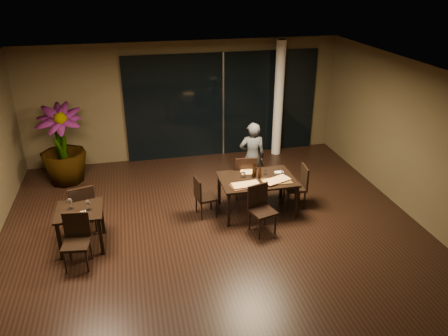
# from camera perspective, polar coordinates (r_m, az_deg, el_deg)

# --- Properties ---
(ground) EXTENTS (8.00, 8.00, 0.00)m
(ground) POSITION_cam_1_polar(r_m,az_deg,el_deg) (8.26, -0.94, -9.12)
(ground) COLOR black
(ground) RESTS_ON ground
(wall_back) EXTENTS (8.00, 0.10, 3.00)m
(wall_back) POSITION_cam_1_polar(r_m,az_deg,el_deg) (11.29, -5.26, 8.73)
(wall_back) COLOR #443A24
(wall_back) RESTS_ON ground
(wall_right) EXTENTS (0.10, 8.00, 3.00)m
(wall_right) POSITION_cam_1_polar(r_m,az_deg,el_deg) (9.17, 24.62, 2.65)
(wall_right) COLOR #443A24
(wall_right) RESTS_ON ground
(ceiling) EXTENTS (8.00, 8.00, 0.04)m
(ceiling) POSITION_cam_1_polar(r_m,az_deg,el_deg) (7.03, -1.12, 11.73)
(ceiling) COLOR silver
(ceiling) RESTS_ON wall_back
(window_panel) EXTENTS (5.00, 0.06, 2.70)m
(window_panel) POSITION_cam_1_polar(r_m,az_deg,el_deg) (11.41, -0.14, 8.23)
(window_panel) COLOR black
(window_panel) RESTS_ON ground
(column) EXTENTS (0.24, 0.24, 3.00)m
(column) POSITION_cam_1_polar(r_m,az_deg,el_deg) (11.46, 7.14, 8.89)
(column) COLOR white
(column) RESTS_ON ground
(main_table) EXTENTS (1.50, 1.00, 0.75)m
(main_table) POSITION_cam_1_polar(r_m,az_deg,el_deg) (8.81, 4.34, -1.80)
(main_table) COLOR black
(main_table) RESTS_ON ground
(side_table) EXTENTS (0.80, 0.80, 0.75)m
(side_table) POSITION_cam_1_polar(r_m,az_deg,el_deg) (8.14, -18.31, -5.95)
(side_table) COLOR black
(side_table) RESTS_ON ground
(chair_main_far) EXTENTS (0.52, 0.52, 1.01)m
(chair_main_far) POSITION_cam_1_polar(r_m,az_deg,el_deg) (9.32, 2.75, -0.94)
(chair_main_far) COLOR black
(chair_main_far) RESTS_ON ground
(chair_main_near) EXTENTS (0.53, 0.53, 0.93)m
(chair_main_near) POSITION_cam_1_polar(r_m,az_deg,el_deg) (8.26, 4.79, -4.99)
(chair_main_near) COLOR black
(chair_main_near) RESTS_ON ground
(chair_main_left) EXTENTS (0.45, 0.45, 0.84)m
(chair_main_left) POSITION_cam_1_polar(r_m,az_deg,el_deg) (8.73, -2.82, -3.53)
(chair_main_left) COLOR black
(chair_main_left) RESTS_ON ground
(chair_main_right) EXTENTS (0.45, 0.45, 0.91)m
(chair_main_right) POSITION_cam_1_polar(r_m,az_deg,el_deg) (9.19, 9.74, -2.09)
(chair_main_right) COLOR black
(chair_main_right) RESTS_ON ground
(chair_side_far) EXTENTS (0.56, 0.56, 1.00)m
(chair_side_far) POSITION_cam_1_polar(r_m,az_deg,el_deg) (8.57, -18.04, -4.78)
(chair_side_far) COLOR black
(chair_side_far) RESTS_ON ground
(chair_side_near) EXTENTS (0.48, 0.48, 0.93)m
(chair_side_near) POSITION_cam_1_polar(r_m,az_deg,el_deg) (7.74, -18.69, -8.58)
(chair_side_near) COLOR black
(chair_side_near) RESTS_ON ground
(diner) EXTENTS (0.57, 0.42, 1.57)m
(diner) POSITION_cam_1_polar(r_m,az_deg,el_deg) (9.68, 3.70, 1.50)
(diner) COLOR #323437
(diner) RESTS_ON ground
(potted_plant) EXTENTS (1.02, 1.02, 1.84)m
(potted_plant) POSITION_cam_1_polar(r_m,az_deg,el_deg) (10.59, -20.44, 2.81)
(potted_plant) COLOR #194818
(potted_plant) RESTS_ON ground
(pizza_board_left) EXTENTS (0.63, 0.39, 0.01)m
(pizza_board_left) POSITION_cam_1_polar(r_m,az_deg,el_deg) (8.47, 2.87, -2.29)
(pizza_board_left) COLOR #422315
(pizza_board_left) RESTS_ON main_table
(pizza_board_right) EXTENTS (0.61, 0.35, 0.01)m
(pizza_board_right) POSITION_cam_1_polar(r_m,az_deg,el_deg) (8.69, 6.88, -1.71)
(pizza_board_right) COLOR #432E15
(pizza_board_right) RESTS_ON main_table
(oblong_pizza_left) EXTENTS (0.54, 0.28, 0.02)m
(oblong_pizza_left) POSITION_cam_1_polar(r_m,az_deg,el_deg) (8.46, 2.87, -2.19)
(oblong_pizza_left) COLOR #680C09
(oblong_pizza_left) RESTS_ON pizza_board_left
(oblong_pizza_right) EXTENTS (0.58, 0.41, 0.02)m
(oblong_pizza_right) POSITION_cam_1_polar(r_m,az_deg,el_deg) (8.68, 6.88, -1.61)
(oblong_pizza_right) COLOR maroon
(oblong_pizza_right) RESTS_ON pizza_board_right
(round_pizza) EXTENTS (0.30, 0.30, 0.01)m
(round_pizza) POSITION_cam_1_polar(r_m,az_deg,el_deg) (9.03, 3.12, -0.49)
(round_pizza) COLOR red
(round_pizza) RESTS_ON main_table
(bottle_a) EXTENTS (0.07, 0.07, 0.31)m
(bottle_a) POSITION_cam_1_polar(r_m,az_deg,el_deg) (8.76, 3.92, -0.28)
(bottle_a) COLOR black
(bottle_a) RESTS_ON main_table
(bottle_b) EXTENTS (0.06, 0.06, 0.29)m
(bottle_b) POSITION_cam_1_polar(r_m,az_deg,el_deg) (8.72, 4.71, -0.51)
(bottle_b) COLOR black
(bottle_b) RESTS_ON main_table
(bottle_c) EXTENTS (0.07, 0.07, 0.30)m
(bottle_c) POSITION_cam_1_polar(r_m,az_deg,el_deg) (8.77, 4.05, -0.27)
(bottle_c) COLOR black
(bottle_c) RESTS_ON main_table
(tumbler_left) EXTENTS (0.08, 0.08, 0.10)m
(tumbler_left) POSITION_cam_1_polar(r_m,az_deg,el_deg) (8.79, 2.56, -0.90)
(tumbler_left) COLOR white
(tumbler_left) RESTS_ON main_table
(tumbler_right) EXTENTS (0.07, 0.07, 0.08)m
(tumbler_right) POSITION_cam_1_polar(r_m,az_deg,el_deg) (8.96, 5.42, -0.56)
(tumbler_right) COLOR white
(tumbler_right) RESTS_ON main_table
(napkin_near) EXTENTS (0.20, 0.14, 0.01)m
(napkin_near) POSITION_cam_1_polar(r_m,az_deg,el_deg) (8.87, 7.59, -1.16)
(napkin_near) COLOR white
(napkin_near) RESTS_ON main_table
(napkin_far) EXTENTS (0.18, 0.11, 0.01)m
(napkin_far) POSITION_cam_1_polar(r_m,az_deg,el_deg) (9.07, 7.19, -0.54)
(napkin_far) COLOR white
(napkin_far) RESTS_ON main_table
(wine_glass_a) EXTENTS (0.09, 0.09, 0.20)m
(wine_glass_a) POSITION_cam_1_polar(r_m,az_deg,el_deg) (8.10, -19.44, -4.45)
(wine_glass_a) COLOR white
(wine_glass_a) RESTS_ON side_table
(wine_glass_b) EXTENTS (0.08, 0.08, 0.19)m
(wine_glass_b) POSITION_cam_1_polar(r_m,az_deg,el_deg) (7.97, -17.36, -4.66)
(wine_glass_b) COLOR white
(wine_glass_b) RESTS_ON side_table
(side_napkin) EXTENTS (0.20, 0.15, 0.01)m
(side_napkin) POSITION_cam_1_polar(r_m,az_deg,el_deg) (7.93, -18.20, -5.64)
(side_napkin) COLOR white
(side_napkin) RESTS_ON side_table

